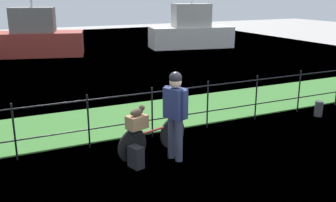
{
  "coord_description": "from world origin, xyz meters",
  "views": [
    {
      "loc": [
        -3.83,
        -5.42,
        3.04
      ],
      "look_at": [
        -0.53,
        1.41,
        0.9
      ],
      "focal_mm": 41.38,
      "sensor_mm": 36.0,
      "label": 1
    }
  ],
  "objects_px": {
    "mooring_bollard": "(319,109)",
    "cyclist_person": "(175,108)",
    "backpack_on_paving": "(136,157)",
    "moored_boat_near": "(191,32)",
    "terrier_dog": "(138,111)",
    "bicycle_main": "(153,138)",
    "moored_boat_mid": "(35,38)",
    "wooden_crate": "(137,122)"
  },
  "relations": [
    {
      "from": "backpack_on_paving",
      "to": "moored_boat_near",
      "type": "xyz_separation_m",
      "value": [
        8.46,
        13.2,
        0.69
      ]
    },
    {
      "from": "mooring_bollard",
      "to": "moored_boat_near",
      "type": "distance_m",
      "value": 12.86
    },
    {
      "from": "wooden_crate",
      "to": "moored_boat_mid",
      "type": "relative_size",
      "value": 0.07
    },
    {
      "from": "wooden_crate",
      "to": "mooring_bollard",
      "type": "relative_size",
      "value": 0.93
    },
    {
      "from": "moored_boat_near",
      "to": "moored_boat_mid",
      "type": "bearing_deg",
      "value": 174.7
    },
    {
      "from": "bicycle_main",
      "to": "terrier_dog",
      "type": "xyz_separation_m",
      "value": [
        -0.33,
        -0.1,
        0.62
      ]
    },
    {
      "from": "wooden_crate",
      "to": "moored_boat_near",
      "type": "xyz_separation_m",
      "value": [
        8.32,
        12.92,
        0.13
      ]
    },
    {
      "from": "cyclist_person",
      "to": "moored_boat_near",
      "type": "relative_size",
      "value": 0.35
    },
    {
      "from": "moored_boat_near",
      "to": "backpack_on_paving",
      "type": "bearing_deg",
      "value": -122.65
    },
    {
      "from": "bicycle_main",
      "to": "mooring_bollard",
      "type": "bearing_deg",
      "value": 4.59
    },
    {
      "from": "cyclist_person",
      "to": "moored_boat_mid",
      "type": "distance_m",
      "value": 13.98
    },
    {
      "from": "terrier_dog",
      "to": "moored_boat_mid",
      "type": "distance_m",
      "value": 13.68
    },
    {
      "from": "bicycle_main",
      "to": "mooring_bollard",
      "type": "xyz_separation_m",
      "value": [
        4.75,
        0.38,
        -0.14
      ]
    },
    {
      "from": "cyclist_person",
      "to": "mooring_bollard",
      "type": "bearing_deg",
      "value": 9.69
    },
    {
      "from": "terrier_dog",
      "to": "cyclist_person",
      "type": "relative_size",
      "value": 0.19
    },
    {
      "from": "wooden_crate",
      "to": "mooring_bollard",
      "type": "bearing_deg",
      "value": 5.5
    },
    {
      "from": "wooden_crate",
      "to": "terrier_dog",
      "type": "height_order",
      "value": "terrier_dog"
    },
    {
      "from": "bicycle_main",
      "to": "moored_boat_mid",
      "type": "bearing_deg",
      "value": 91.49
    },
    {
      "from": "cyclist_person",
      "to": "backpack_on_paving",
      "type": "distance_m",
      "value": 1.13
    },
    {
      "from": "wooden_crate",
      "to": "backpack_on_paving",
      "type": "distance_m",
      "value": 0.64
    },
    {
      "from": "mooring_bollard",
      "to": "moored_boat_near",
      "type": "height_order",
      "value": "moored_boat_near"
    },
    {
      "from": "mooring_bollard",
      "to": "moored_boat_mid",
      "type": "relative_size",
      "value": 0.08
    },
    {
      "from": "backpack_on_paving",
      "to": "moored_boat_near",
      "type": "distance_m",
      "value": 15.69
    },
    {
      "from": "cyclist_person",
      "to": "mooring_bollard",
      "type": "relative_size",
      "value": 4.34
    },
    {
      "from": "moored_boat_mid",
      "to": "cyclist_person",
      "type": "bearing_deg",
      "value": -87.34
    },
    {
      "from": "mooring_bollard",
      "to": "moored_boat_mid",
      "type": "xyz_separation_m",
      "value": [
        -5.11,
        13.2,
        0.66
      ]
    },
    {
      "from": "moored_boat_near",
      "to": "mooring_bollard",
      "type": "bearing_deg",
      "value": -104.48
    },
    {
      "from": "terrier_dog",
      "to": "mooring_bollard",
      "type": "xyz_separation_m",
      "value": [
        5.08,
        0.48,
        -0.76
      ]
    },
    {
      "from": "bicycle_main",
      "to": "wooden_crate",
      "type": "distance_m",
      "value": 0.56
    },
    {
      "from": "bicycle_main",
      "to": "moored_boat_near",
      "type": "height_order",
      "value": "moored_boat_near"
    },
    {
      "from": "terrier_dog",
      "to": "moored_boat_near",
      "type": "distance_m",
      "value": 15.35
    },
    {
      "from": "cyclist_person",
      "to": "moored_boat_near",
      "type": "height_order",
      "value": "moored_boat_near"
    },
    {
      "from": "mooring_bollard",
      "to": "cyclist_person",
      "type": "bearing_deg",
      "value": -170.31
    },
    {
      "from": "backpack_on_paving",
      "to": "terrier_dog",
      "type": "bearing_deg",
      "value": 133.14
    },
    {
      "from": "cyclist_person",
      "to": "terrier_dog",
      "type": "bearing_deg",
      "value": 156.15
    },
    {
      "from": "cyclist_person",
      "to": "moored_boat_near",
      "type": "distance_m",
      "value": 15.26
    },
    {
      "from": "backpack_on_paving",
      "to": "moored_boat_near",
      "type": "relative_size",
      "value": 0.08
    },
    {
      "from": "wooden_crate",
      "to": "moored_boat_mid",
      "type": "distance_m",
      "value": 13.69
    },
    {
      "from": "cyclist_person",
      "to": "backpack_on_paving",
      "type": "xyz_separation_m",
      "value": [
        -0.79,
        -0.01,
        -0.8
      ]
    },
    {
      "from": "bicycle_main",
      "to": "cyclist_person",
      "type": "xyz_separation_m",
      "value": [
        0.3,
        -0.38,
        0.67
      ]
    },
    {
      "from": "backpack_on_paving",
      "to": "mooring_bollard",
      "type": "height_order",
      "value": "backpack_on_paving"
    },
    {
      "from": "moored_boat_near",
      "to": "wooden_crate",
      "type": "bearing_deg",
      "value": -122.77
    }
  ]
}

